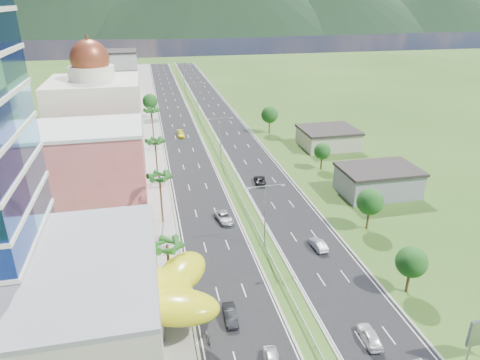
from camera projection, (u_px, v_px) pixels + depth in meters
ground at (283, 285)px, 59.86m from camera, size 500.00×500.00×0.00m
road_left at (177, 120)px, 139.10m from camera, size 11.00×260.00×0.04m
road_right at (222, 118)px, 142.06m from camera, size 11.00×260.00×0.04m
sidewalk_left at (147, 122)px, 137.21m from camera, size 7.00×260.00×0.12m
median_guardrail at (208, 133)px, 124.19m from camera, size 0.10×216.06×0.76m
streetlight_median_b at (265, 210)px, 66.16m from camera, size 6.04×0.25×11.00m
streetlight_median_c at (220, 135)px, 102.04m from camera, size 6.04×0.25×11.00m
streetlight_median_d at (197, 96)px, 142.41m from camera, size 6.04×0.25×11.00m
streetlight_median_e at (184, 74)px, 182.77m from camera, size 6.04×0.25×11.00m
mall_podium at (18, 316)px, 45.99m from camera, size 30.00×24.00×11.00m
lime_canopy at (133, 293)px, 50.35m from camera, size 18.00×15.00×7.40m
pink_shophouse at (90, 169)px, 80.07m from camera, size 20.00×15.00×15.00m
domed_building at (98, 117)px, 99.18m from camera, size 20.00×20.00×28.70m
midrise_grey at (110, 106)px, 123.13m from camera, size 16.00×15.00×16.00m
midrise_beige at (114, 96)px, 143.45m from camera, size 16.00×15.00×13.00m
midrise_white at (117, 77)px, 163.10m from camera, size 16.00×15.00×18.00m
shed_near at (378, 182)px, 86.82m from camera, size 15.00×10.00×5.00m
shed_far at (328, 139)px, 114.25m from camera, size 14.00×12.00×4.40m
palm_tree_b at (167, 247)px, 55.80m from camera, size 3.60×3.60×8.10m
palm_tree_c at (160, 178)px, 73.17m from camera, size 3.60×3.60×9.60m
palm_tree_d at (155, 143)px, 94.18m from camera, size 3.60×3.60×8.60m
palm_tree_e at (152, 112)px, 116.30m from camera, size 3.60×3.60×9.40m
leafy_tree_lfar at (150, 101)px, 139.81m from camera, size 4.90×4.90×8.05m
leafy_tree_ra at (411, 262)px, 56.64m from camera, size 4.20×4.20×6.90m
leafy_tree_rb at (370, 202)px, 72.33m from camera, size 4.55×4.55×7.47m
leafy_tree_rc at (322, 151)px, 98.35m from camera, size 3.85×3.85×6.33m
leafy_tree_rd at (270, 115)px, 124.00m from camera, size 4.90×4.90×8.05m
mountain_ridge at (211, 33)px, 475.36m from camera, size 860.00×140.00×90.00m
car_dark_left at (230, 315)px, 53.13m from camera, size 1.68×4.46×1.45m
car_silver_mid_left at (224, 217)px, 76.56m from camera, size 3.23×5.55×1.45m
car_yellow_far_left at (181, 134)px, 122.78m from camera, size 2.18×5.03×1.44m
car_white_near_right at (370, 336)px, 49.75m from camera, size 2.22×4.69×1.55m
car_silver_right at (318, 244)px, 68.23m from camera, size 1.96×4.57×1.47m
car_dark_far_right at (260, 180)px, 92.12m from camera, size 2.99×5.30×1.40m
motorcycle at (208, 336)px, 49.90m from camera, size 0.97×2.20×1.36m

